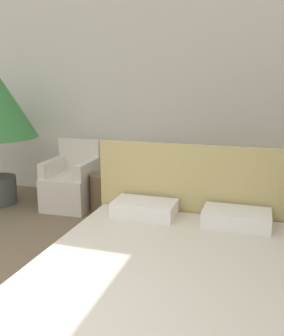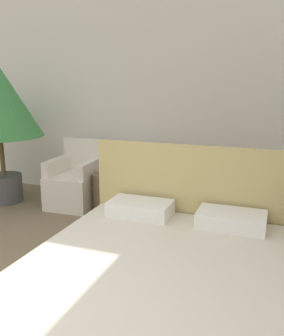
{
  "view_description": "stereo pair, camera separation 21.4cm",
  "coord_description": "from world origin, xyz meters",
  "px_view_note": "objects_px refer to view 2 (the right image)",
  "views": [
    {
      "loc": [
        1.53,
        -1.15,
        1.72
      ],
      "look_at": [
        0.28,
        2.79,
        0.74
      ],
      "focal_mm": 40.0,
      "sensor_mm": 36.0,
      "label": 1
    },
    {
      "loc": [
        1.73,
        -1.08,
        1.72
      ],
      "look_at": [
        0.28,
        2.79,
        0.74
      ],
      "focal_mm": 40.0,
      "sensor_mm": 36.0,
      "label": 2
    }
  ],
  "objects_px": {
    "bed": "(158,281)",
    "side_table": "(106,192)",
    "armchair_near_window_right": "(141,192)",
    "armchair_near_window_left": "(75,185)"
  },
  "relations": [
    {
      "from": "armchair_near_window_right",
      "to": "bed",
      "type": "bearing_deg",
      "value": -66.19
    },
    {
      "from": "armchair_near_window_right",
      "to": "side_table",
      "type": "height_order",
      "value": "armchair_near_window_right"
    },
    {
      "from": "armchair_near_window_left",
      "to": "side_table",
      "type": "height_order",
      "value": "armchair_near_window_left"
    },
    {
      "from": "side_table",
      "to": "armchair_near_window_right",
      "type": "bearing_deg",
      "value": 5.02
    },
    {
      "from": "armchair_near_window_right",
      "to": "side_table",
      "type": "xyz_separation_m",
      "value": [
        -0.49,
        -0.04,
        -0.04
      ]
    },
    {
      "from": "armchair_near_window_right",
      "to": "armchair_near_window_left",
      "type": "bearing_deg",
      "value": 179.81
    },
    {
      "from": "bed",
      "to": "armchair_near_window_right",
      "type": "bearing_deg",
      "value": 114.0
    },
    {
      "from": "armchair_near_window_left",
      "to": "armchair_near_window_right",
      "type": "distance_m",
      "value": 0.98
    },
    {
      "from": "bed",
      "to": "side_table",
      "type": "relative_size",
      "value": 4.31
    },
    {
      "from": "bed",
      "to": "side_table",
      "type": "bearing_deg",
      "value": 125.41
    }
  ]
}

